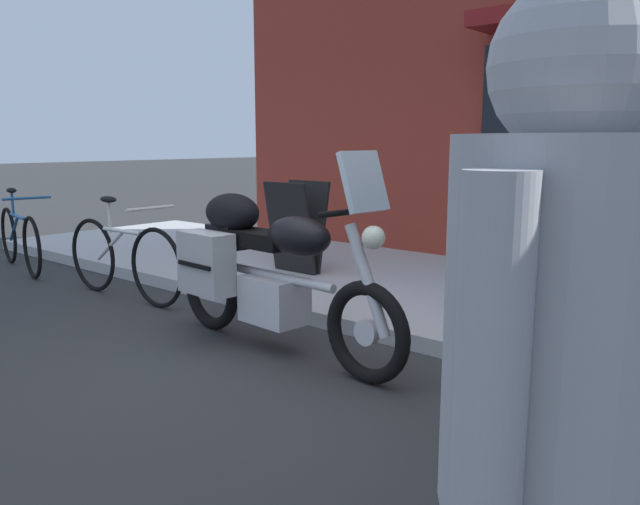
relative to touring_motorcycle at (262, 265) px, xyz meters
name	(u,v)px	position (x,y,z in m)	size (l,w,h in m)	color
ground_plane	(242,379)	(0.31, -0.49, -0.60)	(80.00, 80.00, 0.00)	#313131
touring_motorcycle	(262,265)	(0.00, 0.00, 0.00)	(2.22, 0.62, 1.39)	black
parked_bicycle	(122,258)	(-2.02, 0.17, -0.22)	(1.72, 0.48, 0.95)	black
pedestrian_walking	(561,380)	(2.72, -1.98, 0.46)	(0.40, 0.56, 1.70)	#333333
sandwich_board_sign	(297,227)	(-1.23, 1.70, -0.02)	(0.55, 0.41, 0.92)	black
second_bicycle_by_cafe	(19,238)	(-4.07, 0.15, -0.23)	(1.74, 0.54, 0.93)	black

